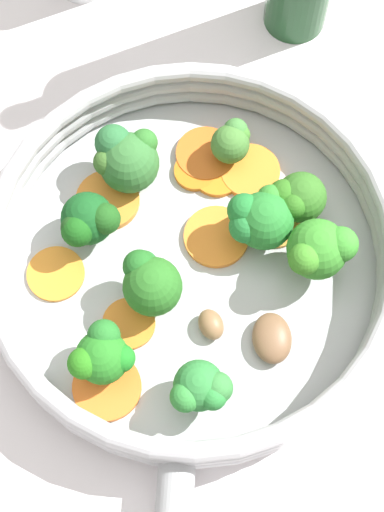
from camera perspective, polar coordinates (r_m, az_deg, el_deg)
name	(u,v)px	position (r m, az deg, el deg)	size (l,w,h in m)	color
ground_plane	(192,270)	(0.62, 0.00, -0.95)	(4.00, 4.00, 0.00)	white
skillet	(192,267)	(0.61, 0.00, -0.73)	(0.27, 0.27, 0.01)	#B2B5B7
skillet_rim_wall	(192,253)	(0.59, 0.00, 0.20)	(0.29, 0.29, 0.04)	#B1B1B6
skillet_rivet_left	(133,440)	(0.57, -3.97, -12.15)	(0.01, 0.01, 0.01)	#AFB9B3
skillet_rivet_right	(225,447)	(0.57, 2.23, -12.58)	(0.01, 0.01, 0.01)	#AFB9B7
carrot_slice_0	(217,173)	(0.63, 1.71, 5.55)	(0.04, 0.04, 0.00)	orange
carrot_slice_1	(107,387)	(0.58, -5.69, -8.68)	(0.05, 0.05, 0.00)	orange
carrot_slice_2	(108,200)	(0.62, -5.64, 3.73)	(0.05, 0.05, 0.01)	orange
carrot_slice_3	(205,154)	(0.64, 0.90, 6.80)	(0.04, 0.04, 0.01)	orange
carrot_slice_4	(216,237)	(0.61, 1.63, 1.30)	(0.05, 0.05, 0.00)	orange
carrot_slice_5	(56,274)	(0.61, -9.07, -1.18)	(0.04, 0.04, 0.00)	orange
carrot_slice_6	(129,324)	(0.59, -4.23, -4.52)	(0.04, 0.04, 0.00)	orange
carrot_slice_7	(276,222)	(0.62, 5.61, 2.30)	(0.04, 0.04, 0.00)	#F89D3A
carrot_slice_8	(250,171)	(0.63, 3.91, 5.65)	(0.04, 0.04, 0.01)	orange
carrot_slice_9	(195,171)	(0.63, 0.22, 5.67)	(0.03, 0.03, 0.00)	orange
broccoli_floret_0	(126,159)	(0.61, -4.42, 6.49)	(0.05, 0.05, 0.05)	#7AAA63
broccoli_floret_1	(260,219)	(0.59, 4.53, 2.50)	(0.05, 0.04, 0.05)	#689046
broccoli_floret_2	(319,250)	(0.58, 8.46, 0.39)	(0.05, 0.04, 0.05)	#6D955A
broccoli_floret_3	(150,282)	(0.57, -2.84, -1.72)	(0.04, 0.05, 0.05)	#659143
broccoli_floret_4	(102,355)	(0.56, -6.03, -6.59)	(0.04, 0.04, 0.04)	#76954C
broccoli_floret_5	(232,141)	(0.62, 2.71, 7.70)	(0.03, 0.03, 0.04)	#7DA357
broccoli_floret_6	(297,199)	(0.60, 7.04, 3.79)	(0.04, 0.04, 0.04)	#7C9751
broccoli_floret_7	(88,221)	(0.59, -6.98, 2.32)	(0.04, 0.04, 0.04)	#82AB6F
broccoli_floret_8	(201,389)	(0.55, 0.61, -8.83)	(0.04, 0.04, 0.04)	#618544
mushroom_piece_0	(272,338)	(0.58, 5.35, -5.47)	(0.04, 0.03, 0.01)	brown
mushroom_piece_1	(211,324)	(0.58, 1.28, -4.58)	(0.02, 0.02, 0.01)	olive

